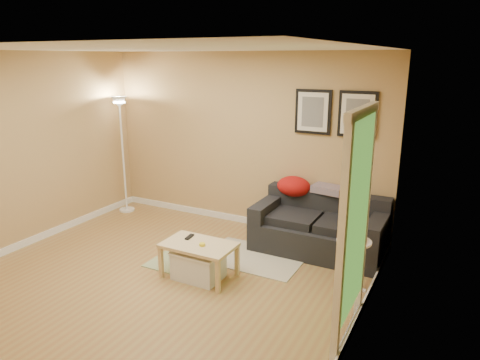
{
  "coord_description": "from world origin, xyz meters",
  "views": [
    {
      "loc": [
        2.98,
        -3.79,
        2.51
      ],
      "look_at": [
        0.55,
        0.85,
        1.05
      ],
      "focal_mm": 32.96,
      "sensor_mm": 36.0,
      "label": 1
    }
  ],
  "objects_px": {
    "storage_bin": "(198,264)",
    "book_stack": "(355,237)",
    "floor_lamp": "(123,158)",
    "sofa": "(319,225)",
    "side_table": "(352,265)",
    "coffee_table": "(199,260)"
  },
  "relations": [
    {
      "from": "coffee_table",
      "to": "side_table",
      "type": "bearing_deg",
      "value": 12.6
    },
    {
      "from": "side_table",
      "to": "book_stack",
      "type": "height_order",
      "value": "book_stack"
    },
    {
      "from": "side_table",
      "to": "book_stack",
      "type": "distance_m",
      "value": 0.33
    },
    {
      "from": "floor_lamp",
      "to": "side_table",
      "type": "bearing_deg",
      "value": -11.96
    },
    {
      "from": "side_table",
      "to": "coffee_table",
      "type": "bearing_deg",
      "value": -161.82
    },
    {
      "from": "sofa",
      "to": "floor_lamp",
      "type": "xyz_separation_m",
      "value": [
        -3.38,
        0.05,
        0.54
      ]
    },
    {
      "from": "coffee_table",
      "to": "floor_lamp",
      "type": "distance_m",
      "value": 2.83
    },
    {
      "from": "side_table",
      "to": "floor_lamp",
      "type": "bearing_deg",
      "value": 168.04
    },
    {
      "from": "storage_bin",
      "to": "coffee_table",
      "type": "bearing_deg",
      "value": 109.64
    },
    {
      "from": "storage_bin",
      "to": "floor_lamp",
      "type": "distance_m",
      "value": 2.86
    },
    {
      "from": "sofa",
      "to": "side_table",
      "type": "height_order",
      "value": "sofa"
    },
    {
      "from": "sofa",
      "to": "side_table",
      "type": "bearing_deg",
      "value": -51.37
    },
    {
      "from": "sofa",
      "to": "floor_lamp",
      "type": "height_order",
      "value": "floor_lamp"
    },
    {
      "from": "sofa",
      "to": "book_stack",
      "type": "xyz_separation_m",
      "value": [
        0.65,
        -0.79,
        0.25
      ]
    },
    {
      "from": "sofa",
      "to": "floor_lamp",
      "type": "bearing_deg",
      "value": 179.15
    },
    {
      "from": "storage_bin",
      "to": "side_table",
      "type": "height_order",
      "value": "side_table"
    },
    {
      "from": "storage_bin",
      "to": "book_stack",
      "type": "distance_m",
      "value": 1.82
    },
    {
      "from": "book_stack",
      "to": "floor_lamp",
      "type": "bearing_deg",
      "value": 176.73
    },
    {
      "from": "storage_bin",
      "to": "floor_lamp",
      "type": "xyz_separation_m",
      "value": [
        -2.37,
        1.43,
        0.74
      ]
    },
    {
      "from": "book_stack",
      "to": "floor_lamp",
      "type": "xyz_separation_m",
      "value": [
        -4.03,
        0.84,
        0.29
      ]
    },
    {
      "from": "storage_bin",
      "to": "side_table",
      "type": "bearing_deg",
      "value": 19.4
    },
    {
      "from": "coffee_table",
      "to": "side_table",
      "type": "relative_size",
      "value": 1.44
    }
  ]
}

